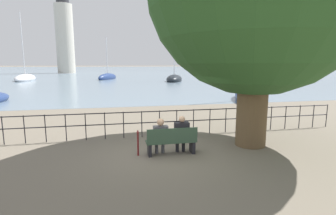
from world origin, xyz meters
The scene contains 12 objects.
ground_plane centered at (0.00, 0.00, 0.00)m, with size 1000.00×1000.00×0.00m, color #706656.
harbor_water centered at (0.00, 159.80, 0.00)m, with size 600.00×300.00×0.01m.
park_bench centered at (0.00, -0.06, 0.43)m, with size 1.62×0.45×0.90m.
seated_person_left centered at (-0.35, 0.01, 0.66)m, with size 0.46×0.35×1.19m.
seated_person_right centered at (0.35, 0.01, 0.68)m, with size 0.47×0.35×1.25m.
promenade_railing centered at (0.00, 2.20, 0.69)m, with size 15.78×0.04×1.05m.
closed_umbrella centered at (-1.06, 0.07, 0.47)m, with size 0.09×0.09×0.85m.
sailboat_0 centered at (8.64, 11.19, 0.37)m, with size 3.83×6.63×7.56m.
sailboat_1 centered at (-2.88, 43.81, 0.36)m, with size 4.37×7.03×8.38m.
sailboat_3 centered at (-17.04, 42.65, 0.37)m, with size 2.51×8.58×12.31m.
sailboat_4 centered at (8.28, 35.30, 0.36)m, with size 4.51×6.75×9.47m.
harbor_lighthouse centered at (-16.43, 81.90, 12.06)m, with size 5.43×5.43×25.92m.
Camera 1 is at (-1.75, -7.97, 2.89)m, focal length 28.00 mm.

